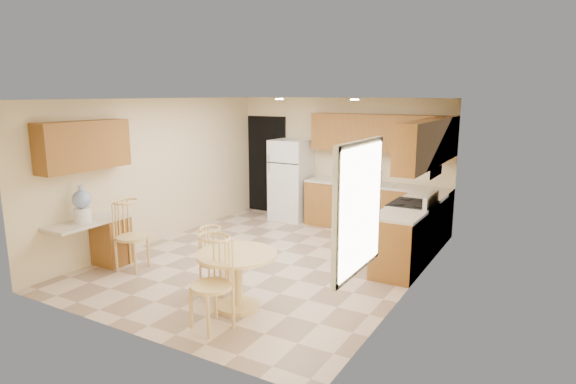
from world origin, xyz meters
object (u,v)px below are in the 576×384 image
Objects in this scene: chair_table_a at (210,256)px; chair_desk at (126,230)px; dining_table at (237,272)px; water_crock at (82,206)px; refrigerator at (291,180)px; stove at (411,231)px; chair_table_b at (205,277)px.

chair_table_a is 0.85× the size of chair_desk.
chair_desk is at bearing 173.90° from dining_table.
chair_table_a is (-0.55, 0.17, 0.06)m from dining_table.
refrigerator is at bearing 75.89° from water_crock.
chair_table_b is (-1.26, -3.48, 0.17)m from stove.
dining_table is at bearing -114.82° from stove.
water_crock is at bearing -177.30° from dining_table.
chair_desk is (-2.16, 0.23, 0.16)m from dining_table.
stove is at bearing 37.00° from water_crock.
water_crock is (-3.92, -2.96, 0.54)m from stove.
refrigerator reaches higher than chair_table_b.
chair_table_a is 1.02m from chair_table_b.
refrigerator is 4.31m from water_crock.
chair_table_a is 0.83× the size of chair_table_b.
chair_table_b is 1.96× the size of water_crock.
dining_table is 0.67m from chair_table_b.
water_crock is (-1.05, -4.18, 0.18)m from refrigerator.
stove is 2.03× the size of water_crock.
chair_table_b is (0.05, -0.65, 0.17)m from dining_table.
refrigerator is at bearing -54.97° from chair_table_b.
refrigerator is at bearing 159.08° from chair_desk.
water_crock is (-0.45, -0.35, 0.38)m from chair_desk.
chair_table_b is at bearing -71.04° from refrigerator.
dining_table is 0.94× the size of chair_desk.
dining_table is at bearing 71.90° from chair_desk.
water_crock reaches higher than chair_table_a.
chair_desk is at bearing -143.17° from stove.
chair_table_a is at bearing 8.00° from water_crock.
water_crock is (-2.06, -0.29, 0.48)m from chair_table_a.
stove is 1.25× the size of chair_table_a.
stove is at bearing 128.64° from chair_table_a.
chair_table_b reaches higher than chair_desk.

